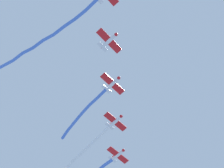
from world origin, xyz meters
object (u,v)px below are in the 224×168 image
at_px(airplane_right_wing, 112,84).
at_px(airplane_trail, 118,155).
at_px(airplane_slot, 115,121).
at_px(airplane_left_wing, 109,41).

distance_m(airplane_right_wing, airplane_trail, 21.72).
bearing_deg(airplane_trail, airplane_slot, -47.96).
height_order(airplane_right_wing, airplane_trail, airplane_trail).
bearing_deg(airplane_slot, airplane_right_wing, -48.03).
height_order(airplane_right_wing, airplane_slot, airplane_slot).
bearing_deg(airplane_slot, airplane_left_wing, -48.02).
relative_size(airplane_left_wing, airplane_slot, 0.98).
distance_m(airplane_left_wing, airplane_slot, 21.71).
xyz_separation_m(airplane_slot, airplane_trail, (-3.13, -10.39, 0.25)).
distance_m(airplane_left_wing, airplane_right_wing, 10.86).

